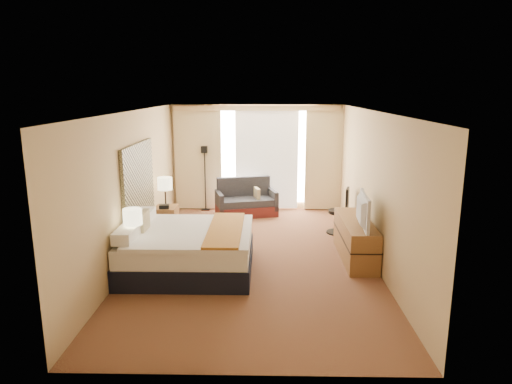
{
  "coord_description": "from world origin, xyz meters",
  "views": [
    {
      "loc": [
        0.22,
        -7.78,
        2.96
      ],
      "look_at": [
        0.05,
        0.4,
        1.11
      ],
      "focal_mm": 32.0,
      "sensor_mm": 36.0,
      "label": 1
    }
  ],
  "objects_px": {
    "bed": "(188,249)",
    "lamp_right": "(165,184)",
    "television": "(359,210)",
    "media_dresser": "(355,239)",
    "nightstand_left": "(133,263)",
    "lamp_left": "(133,218)",
    "desk_chair": "(341,213)",
    "loveseat": "(246,203)",
    "floor_lamp": "(205,165)",
    "nightstand_right": "(166,219)"
  },
  "relations": [
    {
      "from": "lamp_right",
      "to": "nightstand_left",
      "type": "bearing_deg",
      "value": -90.12
    },
    {
      "from": "desk_chair",
      "to": "floor_lamp",
      "type": "bearing_deg",
      "value": 163.3
    },
    {
      "from": "television",
      "to": "bed",
      "type": "bearing_deg",
      "value": 99.57
    },
    {
      "from": "nightstand_left",
      "to": "television",
      "type": "xyz_separation_m",
      "value": [
        3.65,
        0.67,
        0.71
      ]
    },
    {
      "from": "media_dresser",
      "to": "loveseat",
      "type": "height_order",
      "value": "loveseat"
    },
    {
      "from": "media_dresser",
      "to": "bed",
      "type": "height_order",
      "value": "bed"
    },
    {
      "from": "media_dresser",
      "to": "bed",
      "type": "relative_size",
      "value": 0.86
    },
    {
      "from": "loveseat",
      "to": "bed",
      "type": "bearing_deg",
      "value": -118.11
    },
    {
      "from": "nightstand_right",
      "to": "desk_chair",
      "type": "relative_size",
      "value": 0.56
    },
    {
      "from": "nightstand_left",
      "to": "desk_chair",
      "type": "distance_m",
      "value": 4.44
    },
    {
      "from": "media_dresser",
      "to": "television",
      "type": "bearing_deg",
      "value": -97.53
    },
    {
      "from": "bed",
      "to": "lamp_right",
      "type": "xyz_separation_m",
      "value": [
        -0.8,
        2.06,
        0.67
      ]
    },
    {
      "from": "nightstand_right",
      "to": "media_dresser",
      "type": "height_order",
      "value": "media_dresser"
    },
    {
      "from": "desk_chair",
      "to": "television",
      "type": "distance_m",
      "value": 1.9
    },
    {
      "from": "nightstand_right",
      "to": "loveseat",
      "type": "height_order",
      "value": "loveseat"
    },
    {
      "from": "bed",
      "to": "lamp_left",
      "type": "bearing_deg",
      "value": -152.13
    },
    {
      "from": "loveseat",
      "to": "television",
      "type": "bearing_deg",
      "value": -73.06
    },
    {
      "from": "loveseat",
      "to": "desk_chair",
      "type": "distance_m",
      "value": 2.5
    },
    {
      "from": "nightstand_left",
      "to": "loveseat",
      "type": "xyz_separation_m",
      "value": [
        1.63,
        3.92,
        0.02
      ]
    },
    {
      "from": "nightstand_left",
      "to": "lamp_right",
      "type": "distance_m",
      "value": 2.59
    },
    {
      "from": "nightstand_right",
      "to": "lamp_left",
      "type": "distance_m",
      "value": 2.6
    },
    {
      "from": "floor_lamp",
      "to": "television",
      "type": "distance_m",
      "value": 4.79
    },
    {
      "from": "nightstand_right",
      "to": "television",
      "type": "distance_m",
      "value": 4.14
    },
    {
      "from": "bed",
      "to": "loveseat",
      "type": "relative_size",
      "value": 1.34
    },
    {
      "from": "nightstand_left",
      "to": "lamp_right",
      "type": "relative_size",
      "value": 0.87
    },
    {
      "from": "lamp_right",
      "to": "floor_lamp",
      "type": "bearing_deg",
      "value": 72.68
    },
    {
      "from": "television",
      "to": "lamp_left",
      "type": "bearing_deg",
      "value": 104.83
    },
    {
      "from": "nightstand_left",
      "to": "television",
      "type": "relative_size",
      "value": 0.56
    },
    {
      "from": "floor_lamp",
      "to": "television",
      "type": "height_order",
      "value": "floor_lamp"
    },
    {
      "from": "nightstand_left",
      "to": "lamp_right",
      "type": "xyz_separation_m",
      "value": [
        0.01,
        2.47,
        0.77
      ]
    },
    {
      "from": "desk_chair",
      "to": "television",
      "type": "xyz_separation_m",
      "value": [
        -0.02,
        -1.82,
        0.55
      ]
    },
    {
      "from": "nightstand_right",
      "to": "desk_chair",
      "type": "xyz_separation_m",
      "value": [
        3.67,
        -0.01,
        0.16
      ]
    },
    {
      "from": "bed",
      "to": "television",
      "type": "relative_size",
      "value": 2.13
    },
    {
      "from": "desk_chair",
      "to": "nightstand_right",
      "type": "bearing_deg",
      "value": -165.72
    },
    {
      "from": "nightstand_left",
      "to": "lamp_left",
      "type": "bearing_deg",
      "value": 11.82
    },
    {
      "from": "lamp_right",
      "to": "bed",
      "type": "bearing_deg",
      "value": -68.67
    },
    {
      "from": "media_dresser",
      "to": "floor_lamp",
      "type": "distance_m",
      "value": 4.6
    },
    {
      "from": "loveseat",
      "to": "floor_lamp",
      "type": "distance_m",
      "value": 1.4
    },
    {
      "from": "lamp_left",
      "to": "lamp_right",
      "type": "bearing_deg",
      "value": 90.76
    },
    {
      "from": "media_dresser",
      "to": "lamp_left",
      "type": "relative_size",
      "value": 2.93
    },
    {
      "from": "nightstand_left",
      "to": "lamp_right",
      "type": "height_order",
      "value": "lamp_right"
    },
    {
      "from": "desk_chair",
      "to": "lamp_left",
      "type": "bearing_deg",
      "value": -131.22
    },
    {
      "from": "bed",
      "to": "desk_chair",
      "type": "bearing_deg",
      "value": 35.93
    },
    {
      "from": "nightstand_right",
      "to": "floor_lamp",
      "type": "relative_size",
      "value": 0.34
    },
    {
      "from": "bed",
      "to": "lamp_right",
      "type": "height_order",
      "value": "lamp_right"
    },
    {
      "from": "nightstand_right",
      "to": "bed",
      "type": "distance_m",
      "value": 2.24
    },
    {
      "from": "nightstand_left",
      "to": "loveseat",
      "type": "height_order",
      "value": "loveseat"
    },
    {
      "from": "nightstand_right",
      "to": "lamp_right",
      "type": "height_order",
      "value": "lamp_right"
    },
    {
      "from": "media_dresser",
      "to": "television",
      "type": "relative_size",
      "value": 1.84
    },
    {
      "from": "nightstand_left",
      "to": "desk_chair",
      "type": "bearing_deg",
      "value": 34.15
    }
  ]
}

